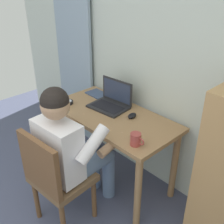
% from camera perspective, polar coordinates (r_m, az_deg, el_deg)
% --- Properties ---
extents(wall_back, '(4.80, 0.05, 2.50)m').
position_cam_1_polar(wall_back, '(2.24, 13.89, 11.00)').
color(wall_back, silver).
rests_on(wall_back, ground_plane).
extents(curtain_panel, '(0.59, 0.03, 2.29)m').
position_cam_1_polar(curtain_panel, '(3.11, -8.05, 14.31)').
color(curtain_panel, '#8EA3B7').
rests_on(curtain_panel, ground_plane).
extents(desk, '(1.18, 0.58, 0.73)m').
position_cam_1_polar(desk, '(2.46, 0.11, -2.81)').
color(desk, '#9E754C').
rests_on(desk, ground_plane).
extents(chair, '(0.45, 0.43, 0.86)m').
position_cam_1_polar(chair, '(2.16, -11.71, -12.93)').
color(chair, brown).
rests_on(chair, ground_plane).
extents(person_seated, '(0.56, 0.61, 1.18)m').
position_cam_1_polar(person_seated, '(2.13, -8.27, -7.01)').
color(person_seated, '#6B84AD').
rests_on(person_seated, ground_plane).
extents(laptop, '(0.36, 0.28, 0.24)m').
position_cam_1_polar(laptop, '(2.52, -0.14, 2.22)').
color(laptop, '#232326').
rests_on(laptop, desk).
extents(computer_mouse, '(0.08, 0.11, 0.03)m').
position_cam_1_polar(computer_mouse, '(2.36, 4.17, -0.76)').
color(computer_mouse, black).
rests_on(computer_mouse, desk).
extents(desk_clock, '(0.09, 0.09, 0.03)m').
position_cam_1_polar(desk_clock, '(2.61, -9.02, 2.00)').
color(desk_clock, black).
rests_on(desk_clock, desk).
extents(notebook_pad, '(0.21, 0.15, 0.01)m').
position_cam_1_polar(notebook_pad, '(2.78, -3.10, 3.77)').
color(notebook_pad, '#3D4C6B').
rests_on(notebook_pad, desk).
extents(coffee_mug, '(0.12, 0.08, 0.09)m').
position_cam_1_polar(coffee_mug, '(2.00, 4.95, -5.64)').
color(coffee_mug, '#9E3D38').
rests_on(coffee_mug, desk).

